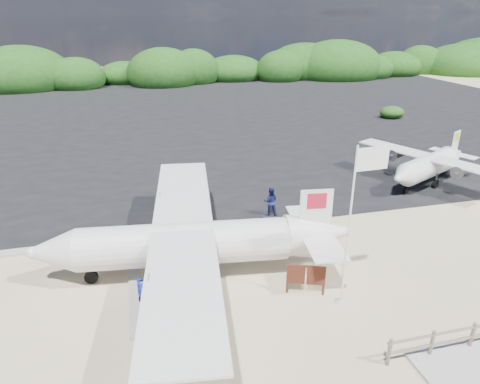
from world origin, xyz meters
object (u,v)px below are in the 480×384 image
object	(u,v)px
crew_b	(270,201)
crew_c	(307,231)
crew_a	(263,230)
aircraft_large	(295,138)
aircraft_small	(69,116)
baggage_cart	(177,304)
signboard	(305,293)
flagpole	(341,302)

from	to	relation	value
crew_b	crew_c	bearing A→B (deg)	117.20
crew_a	aircraft_large	world-z (taller)	aircraft_large
crew_a	aircraft_small	xyz separation A→B (m)	(-12.13, 31.11, -0.74)
crew_c	aircraft_small	distance (m)	34.84
crew_a	aircraft_large	xyz separation A→B (m)	(8.08, 17.10, -0.74)
crew_a	aircraft_large	bearing A→B (deg)	-94.54
baggage_cart	crew_c	distance (m)	6.94
crew_c	aircraft_small	size ratio (longest dim) A/B	0.21
baggage_cart	signboard	xyz separation A→B (m)	(4.91, -0.58, 0.00)
crew_b	aircraft_small	bearing A→B (deg)	-46.23
signboard	aircraft_large	bearing A→B (deg)	90.98
signboard	crew_b	distance (m)	7.11
signboard	crew_b	world-z (taller)	crew_b
flagpole	crew_b	bearing A→B (deg)	92.06
baggage_cart	signboard	world-z (taller)	baggage_cart
flagpole	aircraft_large	bearing A→B (deg)	73.51
baggage_cart	crew_a	bearing A→B (deg)	20.04
baggage_cart	signboard	distance (m)	4.94
crew_b	flagpole	bearing A→B (deg)	110.45
flagpole	crew_c	xyz separation A→B (m)	(0.29, 4.17, 0.85)
signboard	crew_b	xyz separation A→B (m)	(0.84, 7.01, 0.80)
flagpole	crew_b	xyz separation A→B (m)	(-0.28, 7.84, 0.80)
crew_b	crew_a	bearing A→B (deg)	84.57
aircraft_small	crew_c	bearing A→B (deg)	88.45
crew_c	signboard	bearing A→B (deg)	42.18
signboard	crew_a	xyz separation A→B (m)	(-0.43, 4.14, 0.74)
flagpole	aircraft_large	world-z (taller)	flagpole
aircraft_small	baggage_cart	bearing A→B (deg)	77.25
aircraft_small	crew_a	bearing A→B (deg)	86.11
crew_c	baggage_cart	bearing A→B (deg)	-1.41
crew_b	aircraft_large	world-z (taller)	aircraft_large
crew_c	crew_a	bearing A→B (deg)	-48.44
flagpole	crew_b	size ratio (longest dim) A/B	3.84
crew_b	crew_c	distance (m)	3.72
crew_c	aircraft_small	world-z (taller)	crew_c
signboard	crew_b	bearing A→B (deg)	103.99
crew_a	crew_b	world-z (taller)	crew_b
crew_a	flagpole	bearing A→B (deg)	128.12
aircraft_small	flagpole	bearing A→B (deg)	85.58
signboard	crew_b	size ratio (longest dim) A/B	0.99
crew_a	crew_c	distance (m)	2.01
crew_c	aircraft_large	size ratio (longest dim) A/B	0.11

